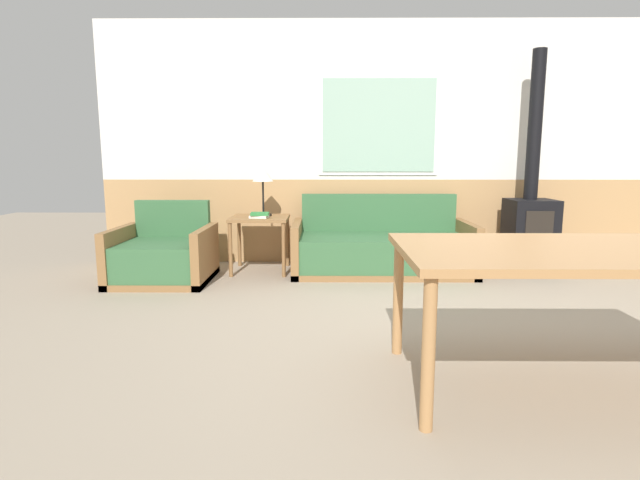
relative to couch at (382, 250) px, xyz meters
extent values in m
plane|color=gray|center=(0.46, -2.08, -0.24)|extent=(16.00, 16.00, 0.00)
cube|color=tan|center=(0.46, 0.55, 0.24)|extent=(7.20, 0.06, 0.96)
cube|color=silver|center=(0.46, 0.55, 1.59)|extent=(7.20, 0.06, 1.74)
cube|color=white|center=(0.00, 0.51, 1.32)|extent=(1.34, 0.01, 1.10)
cube|color=#99BCA8|center=(0.00, 0.50, 1.32)|extent=(1.26, 0.02, 1.02)
cube|color=olive|center=(0.00, -0.03, -0.21)|extent=(1.87, 0.88, 0.06)
cube|color=#38663D|center=(0.00, -0.05, -0.01)|extent=(1.71, 0.80, 0.33)
cube|color=#38663D|center=(0.00, 0.36, 0.36)|extent=(1.71, 0.10, 0.41)
cube|color=olive|center=(-0.90, -0.03, 0.03)|extent=(0.08, 0.88, 0.53)
cube|color=olive|center=(0.90, -0.03, 0.03)|extent=(0.08, 0.88, 0.53)
cube|color=olive|center=(-2.19, -0.42, -0.21)|extent=(0.92, 0.86, 0.06)
cube|color=#38663D|center=(-2.19, -0.44, -0.01)|extent=(0.76, 0.78, 0.33)
cube|color=#38663D|center=(-2.19, -0.04, 0.34)|extent=(0.76, 0.10, 0.38)
cube|color=olive|center=(-2.61, -0.42, 0.03)|extent=(0.08, 0.86, 0.53)
cube|color=olive|center=(-1.77, -0.42, 0.03)|extent=(0.08, 0.86, 0.53)
cube|color=olive|center=(-1.29, 0.02, 0.33)|extent=(0.60, 0.60, 0.03)
cylinder|color=olive|center=(-1.56, -0.25, 0.04)|extent=(0.04, 0.04, 0.56)
cylinder|color=olive|center=(-1.02, -0.25, 0.04)|extent=(0.04, 0.04, 0.56)
cylinder|color=olive|center=(-1.56, 0.29, 0.04)|extent=(0.04, 0.04, 0.56)
cylinder|color=olive|center=(-1.02, 0.29, 0.04)|extent=(0.04, 0.04, 0.56)
cylinder|color=black|center=(-1.26, 0.13, 0.36)|extent=(0.18, 0.18, 0.02)
cylinder|color=black|center=(-1.26, 0.13, 0.54)|extent=(0.02, 0.02, 0.35)
cone|color=silver|center=(-1.26, 0.13, 0.79)|extent=(0.22, 0.22, 0.15)
cube|color=white|center=(-1.28, -0.07, 0.36)|extent=(0.20, 0.17, 0.03)
cube|color=#2D7F3D|center=(-1.27, -0.08, 0.39)|extent=(0.19, 0.16, 0.03)
cube|color=#B27F4C|center=(0.71, -2.70, 0.48)|extent=(1.85, 1.01, 0.04)
cylinder|color=#B27F4C|center=(-0.16, -3.15, 0.11)|extent=(0.06, 0.06, 0.70)
cylinder|color=#B27F4C|center=(-0.16, -2.26, 0.11)|extent=(0.06, 0.06, 0.70)
cylinder|color=black|center=(1.41, -0.07, -0.19)|extent=(0.04, 0.04, 0.10)
cylinder|color=black|center=(1.79, -0.07, -0.19)|extent=(0.04, 0.04, 0.10)
cylinder|color=black|center=(1.41, 0.29, -0.19)|extent=(0.04, 0.04, 0.10)
cylinder|color=black|center=(1.79, 0.29, -0.19)|extent=(0.04, 0.04, 0.10)
cube|color=black|center=(1.60, 0.11, 0.19)|extent=(0.47, 0.45, 0.66)
cube|color=black|center=(1.60, -0.12, 0.19)|extent=(0.28, 0.01, 0.46)
cylinder|color=black|center=(1.60, 0.16, 1.29)|extent=(0.14, 0.14, 1.54)
camera|label=1|loc=(-0.61, -5.20, 0.95)|focal=28.00mm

